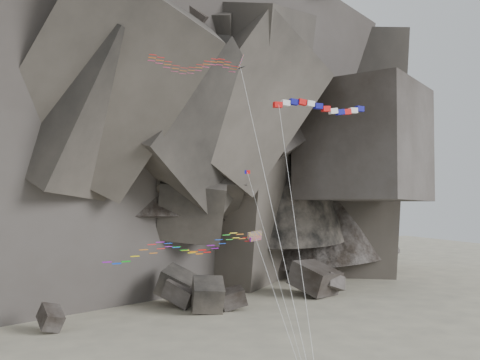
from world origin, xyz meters
name	(u,v)px	position (x,y,z in m)	size (l,w,h in m)	color
headland	(118,77)	(0.00, 70.00, 42.00)	(110.00, 70.00, 84.00)	#524A43
boulder_field	(168,296)	(0.92, 35.63, 2.07)	(69.61, 14.85, 7.59)	#47423F
delta_kite	(192,64)	(-6.61, 3.03, 29.25)	(9.72, 17.21, 29.23)	red
banner_kite	(321,108)	(6.95, 2.94, 26.11)	(15.15, 16.75, 25.42)	red
parafoil_kite	(180,247)	(-7.70, 3.08, 12.86)	(15.72, 17.02, 12.55)	yellow
pennant_kite	(263,229)	(-2.74, -3.55, 14.72)	(0.69, 12.84, 18.11)	red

